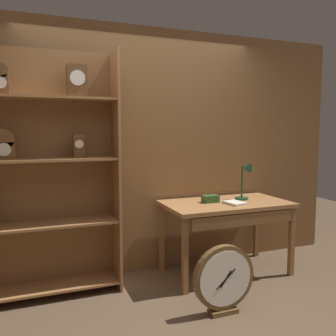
# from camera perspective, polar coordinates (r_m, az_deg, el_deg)

# --- Properties ---
(ground_plane) EXTENTS (10.00, 10.00, 0.00)m
(ground_plane) POSITION_cam_1_polar(r_m,az_deg,el_deg) (3.05, 3.88, -24.00)
(ground_plane) COLOR brown
(back_wood_panel) EXTENTS (4.80, 0.05, 2.60)m
(back_wood_panel) POSITION_cam_1_polar(r_m,az_deg,el_deg) (3.85, -4.13, 2.66)
(back_wood_panel) COLOR brown
(back_wood_panel) RESTS_ON ground
(bookshelf) EXTENTS (1.33, 0.34, 2.26)m
(bookshelf) POSITION_cam_1_polar(r_m,az_deg,el_deg) (3.41, -19.60, -0.79)
(bookshelf) COLOR #9E6B3D
(bookshelf) RESTS_ON ground
(workbench) EXTENTS (1.32, 0.72, 0.77)m
(workbench) POSITION_cam_1_polar(r_m,az_deg,el_deg) (3.84, 9.41, -6.66)
(workbench) COLOR #9E6B3D
(workbench) RESTS_ON ground
(desk_lamp) EXTENTS (0.19, 0.19, 0.44)m
(desk_lamp) POSITION_cam_1_polar(r_m,az_deg,el_deg) (3.98, 12.40, -1.29)
(desk_lamp) COLOR #1E472D
(desk_lamp) RESTS_ON workbench
(toolbox_small) EXTENTS (0.17, 0.11, 0.08)m
(toolbox_small) POSITION_cam_1_polar(r_m,az_deg,el_deg) (3.80, 6.75, -4.88)
(toolbox_small) COLOR #2D5123
(toolbox_small) RESTS_ON workbench
(open_repair_manual) EXTENTS (0.19, 0.24, 0.02)m
(open_repair_manual) POSITION_cam_1_polar(r_m,az_deg,el_deg) (3.75, 10.59, -5.49)
(open_repair_manual) COLOR silver
(open_repair_manual) RESTS_ON workbench
(round_clock_large) EXTENTS (0.55, 0.11, 0.59)m
(round_clock_large) POSITION_cam_1_polar(r_m,az_deg,el_deg) (3.14, 8.86, -17.07)
(round_clock_large) COLOR brown
(round_clock_large) RESTS_ON ground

